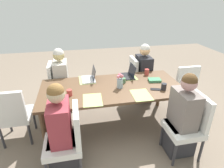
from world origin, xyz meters
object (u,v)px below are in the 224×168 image
object	(u,v)px
book_red_cover	(155,80)
coffee_mug_near_left	(164,87)
person_near_left_mid	(62,83)
coffee_mug_centre_left	(123,80)
laptop_near_left_mid	(90,77)
person_far_right_near	(182,120)
chair_near_left_near	(138,77)
chair_head_left_right_mid	(189,90)
person_far_left_far	(62,134)
chair_far_right_near	(189,123)
phone_black	(155,89)
chair_far_left_far	(68,138)
chair_near_left_mid	(58,83)
person_near_left_near	(143,76)
coffee_mug_near_right	(69,93)
laptop_near_left_near	(128,74)
coffee_mug_centre_right	(147,72)
chair_head_right_right_far	(13,114)
flower_vase	(120,81)
dining_table	(112,91)

from	to	relation	value
book_red_cover	coffee_mug_near_left	bearing A→B (deg)	100.80
person_near_left_mid	coffee_mug_centre_left	xyz separation A→B (m)	(-1.02, 0.63, 0.24)
laptop_near_left_mid	coffee_mug_centre_left	bearing A→B (deg)	156.96
person_far_right_near	coffee_mug_near_left	bearing A→B (deg)	-84.35
chair_near_left_near	chair_head_left_right_mid	bearing A→B (deg)	133.29
person_far_left_far	chair_far_right_near	world-z (taller)	person_far_left_far
phone_black	chair_far_right_near	bearing A→B (deg)	-49.13
chair_far_left_far	chair_head_left_right_mid	bearing A→B (deg)	-158.52
chair_head_left_right_mid	laptop_near_left_mid	bearing A→B (deg)	-9.51
chair_near_left_near	chair_near_left_mid	distance (m)	1.60
laptop_near_left_mid	person_far_right_near	bearing A→B (deg)	135.38
person_near_left_near	coffee_mug_near_right	xyz separation A→B (m)	(1.45, 0.88, 0.25)
laptop_near_left_near	chair_far_left_far	bearing A→B (deg)	46.72
chair_near_left_near	book_red_cover	xyz separation A→B (m)	(-0.02, 0.72, 0.25)
chair_near_left_mid	coffee_mug_centre_left	distance (m)	1.32
chair_far_right_near	coffee_mug_centre_right	xyz separation A→B (m)	(0.16, -1.17, 0.28)
chair_head_left_right_mid	chair_head_right_right_far	size ratio (longest dim) A/B	1.00
coffee_mug_near_left	laptop_near_left_near	bearing A→B (deg)	-56.39
chair_head_right_right_far	coffee_mug_near_left	xyz separation A→B (m)	(-2.21, 0.14, 0.28)
flower_vase	coffee_mug_near_left	bearing A→B (deg)	162.06
flower_vase	book_red_cover	bearing A→B (deg)	-169.70
chair_near_left_near	flower_vase	bearing A→B (deg)	54.26
chair_near_left_near	person_near_left_mid	distance (m)	1.53
person_near_left_mid	flower_vase	size ratio (longest dim) A/B	5.02
dining_table	book_red_cover	world-z (taller)	book_red_cover
person_near_left_mid	coffee_mug_near_left	size ratio (longest dim) A/B	11.68
chair_far_right_near	coffee_mug_near_left	distance (m)	0.65
chair_far_left_far	person_far_right_near	size ratio (longest dim) A/B	0.75
chair_far_left_far	coffee_mug_centre_left	distance (m)	1.30
coffee_mug_centre_left	book_red_cover	xyz separation A→B (m)	(-0.53, 0.05, -0.02)
chair_near_left_near	phone_black	size ratio (longest dim) A/B	6.00
person_near_left_near	coffee_mug_near_left	xyz separation A→B (m)	(0.04, 0.98, 0.25)
person_near_left_near	laptop_near_left_near	xyz separation A→B (m)	(0.43, 0.40, 0.24)
chair_far_right_near	flower_vase	xyz separation A→B (m)	(0.76, -0.77, 0.34)
coffee_mug_centre_right	chair_head_right_right_far	bearing A→B (deg)	12.00
laptop_near_left_mid	coffee_mug_near_right	distance (m)	0.59
chair_far_right_near	flower_vase	world-z (taller)	flower_vase
chair_near_left_near	chair_far_right_near	size ratio (longest dim) A/B	1.00
person_far_left_far	book_red_cover	distance (m)	1.72
chair_far_right_near	person_far_left_far	bearing A→B (deg)	-3.29
phone_black	chair_near_left_near	bearing A→B (deg)	103.84
person_near_left_mid	laptop_near_left_mid	distance (m)	0.69
chair_far_left_far	book_red_cover	bearing A→B (deg)	-149.23
laptop_near_left_mid	chair_near_left_mid	bearing A→B (deg)	-39.03
chair_far_right_near	person_near_left_near	bearing A→B (deg)	-87.01
person_near_left_near	chair_near_left_mid	xyz separation A→B (m)	(1.68, -0.07, -0.03)
coffee_mug_near_right	coffee_mug_centre_left	size ratio (longest dim) A/B	1.11
chair_near_left_mid	chair_far_right_near	world-z (taller)	same
person_near_left_near	chair_far_right_near	world-z (taller)	person_near_left_near
chair_near_left_near	book_red_cover	size ratio (longest dim) A/B	4.50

